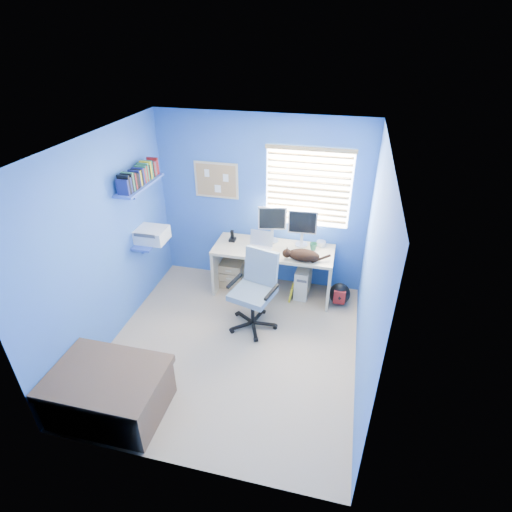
% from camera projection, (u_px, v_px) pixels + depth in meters
% --- Properties ---
extents(floor, '(3.00, 3.20, 0.00)m').
position_uv_depth(floor, '(232.00, 346.00, 4.97)').
color(floor, tan).
rests_on(floor, ground).
extents(ceiling, '(3.00, 3.20, 0.00)m').
position_uv_depth(ceiling, '(224.00, 145.00, 3.70)').
color(ceiling, white).
rests_on(ceiling, wall_back).
extents(wall_back, '(3.00, 0.01, 2.50)m').
position_uv_depth(wall_back, '(261.00, 204.00, 5.67)').
color(wall_back, blue).
rests_on(wall_back, ground).
extents(wall_front, '(3.00, 0.01, 2.50)m').
position_uv_depth(wall_front, '(167.00, 367.00, 2.99)').
color(wall_front, blue).
rests_on(wall_front, ground).
extents(wall_left, '(0.01, 3.20, 2.50)m').
position_uv_depth(wall_left, '(105.00, 245.00, 4.63)').
color(wall_left, blue).
rests_on(wall_left, ground).
extents(wall_right, '(0.01, 3.20, 2.50)m').
position_uv_depth(wall_right, '(371.00, 278.00, 4.03)').
color(wall_right, blue).
rests_on(wall_right, ground).
extents(desk, '(1.68, 0.65, 0.74)m').
position_uv_depth(desk, '(273.00, 271.00, 5.78)').
color(desk, '#C4B48A').
rests_on(desk, floor).
extents(laptop, '(0.35, 0.28, 0.22)m').
position_uv_depth(laptop, '(259.00, 243.00, 5.51)').
color(laptop, silver).
rests_on(laptop, desk).
extents(monitor_left, '(0.42, 0.19, 0.54)m').
position_uv_depth(monitor_left, '(272.00, 224.00, 5.65)').
color(monitor_left, silver).
rests_on(monitor_left, desk).
extents(monitor_right, '(0.41, 0.15, 0.54)m').
position_uv_depth(monitor_right, '(302.00, 228.00, 5.54)').
color(monitor_right, silver).
rests_on(monitor_right, desk).
extents(phone, '(0.09, 0.11, 0.17)m').
position_uv_depth(phone, '(232.00, 235.00, 5.75)').
color(phone, black).
rests_on(phone, desk).
extents(mug, '(0.10, 0.09, 0.10)m').
position_uv_depth(mug, '(313.00, 247.00, 5.53)').
color(mug, '#2A7148').
rests_on(mug, desk).
extents(cd_spindle, '(0.13, 0.13, 0.07)m').
position_uv_depth(cd_spindle, '(321.00, 244.00, 5.64)').
color(cd_spindle, silver).
rests_on(cd_spindle, desk).
extents(cat, '(0.44, 0.26, 0.15)m').
position_uv_depth(cat, '(304.00, 255.00, 5.28)').
color(cat, black).
rests_on(cat, desk).
extents(tower_pc, '(0.21, 0.45, 0.45)m').
position_uv_depth(tower_pc, '(303.00, 280.00, 5.82)').
color(tower_pc, beige).
rests_on(tower_pc, floor).
extents(drawer_boxes, '(0.35, 0.28, 0.41)m').
position_uv_depth(drawer_boxes, '(231.00, 274.00, 6.02)').
color(drawer_boxes, tan).
rests_on(drawer_boxes, floor).
extents(yellow_book, '(0.03, 0.17, 0.24)m').
position_uv_depth(yellow_book, '(291.00, 293.00, 5.74)').
color(yellow_book, yellow).
rests_on(yellow_book, floor).
extents(backpack, '(0.30, 0.23, 0.34)m').
position_uv_depth(backpack, '(340.00, 294.00, 5.63)').
color(backpack, black).
rests_on(backpack, floor).
extents(bed_corner, '(1.07, 0.76, 0.52)m').
position_uv_depth(bed_corner, '(110.00, 392.00, 4.03)').
color(bed_corner, brown).
rests_on(bed_corner, floor).
extents(office_chair, '(0.74, 0.74, 1.04)m').
position_uv_depth(office_chair, '(255.00, 300.00, 5.14)').
color(office_chair, black).
rests_on(office_chair, floor).
extents(window_blinds, '(1.15, 0.05, 1.10)m').
position_uv_depth(window_blinds, '(308.00, 188.00, 5.36)').
color(window_blinds, white).
rests_on(window_blinds, ground).
extents(corkboard, '(0.64, 0.02, 0.52)m').
position_uv_depth(corkboard, '(216.00, 180.00, 5.63)').
color(corkboard, '#C4B48A').
rests_on(corkboard, ground).
extents(wall_shelves, '(0.42, 0.90, 1.05)m').
position_uv_depth(wall_shelves, '(144.00, 206.00, 5.14)').
color(wall_shelves, blue).
rests_on(wall_shelves, ground).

